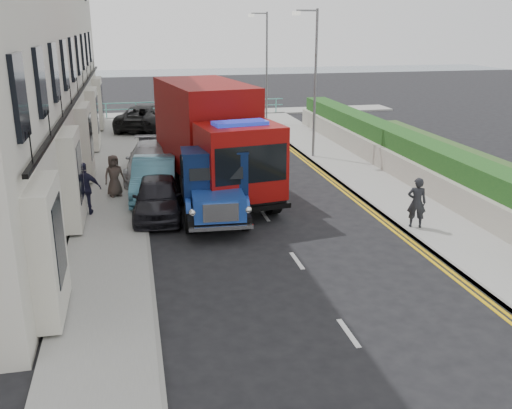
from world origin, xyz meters
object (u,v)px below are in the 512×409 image
object	(u,v)px
parked_car_front	(158,197)
red_lorry	(212,136)
bedford_lorry	(214,189)
pedestrian_east_near	(417,202)
lamp_far	(265,62)
lamp_mid	(313,76)

from	to	relation	value
parked_car_front	red_lorry	bearing A→B (deg)	51.48
bedford_lorry	red_lorry	xyz separation A→B (m)	(0.42, 3.45, 1.09)
pedestrian_east_near	red_lorry	bearing A→B (deg)	-22.69
parked_car_front	lamp_far	bearing A→B (deg)	70.04
red_lorry	pedestrian_east_near	xyz separation A→B (m)	(5.75, -5.61, -1.29)
lamp_far	bedford_lorry	distance (m)	19.42
bedford_lorry	parked_car_front	bearing A→B (deg)	153.66
bedford_lorry	lamp_far	bearing A→B (deg)	74.96
parked_car_front	pedestrian_east_near	xyz separation A→B (m)	(8.00, -3.19, 0.25)
lamp_mid	lamp_far	bearing A→B (deg)	90.00
bedford_lorry	pedestrian_east_near	size ratio (longest dim) A/B	3.27
lamp_mid	pedestrian_east_near	bearing A→B (deg)	-88.78
lamp_far	red_lorry	world-z (taller)	lamp_far
bedford_lorry	red_lorry	bearing A→B (deg)	86.01
lamp_mid	pedestrian_east_near	size ratio (longest dim) A/B	4.27
bedford_lorry	parked_car_front	xyz separation A→B (m)	(-1.83, 1.03, -0.46)
lamp_mid	parked_car_front	xyz separation A→B (m)	(-7.78, -7.23, -3.31)
parked_car_front	bedford_lorry	bearing A→B (deg)	-25.02
lamp_mid	lamp_far	distance (m)	10.00
bedford_lorry	parked_car_front	size ratio (longest dim) A/B	1.33
lamp_far	pedestrian_east_near	bearing A→B (deg)	-89.38
bedford_lorry	red_lorry	size ratio (longest dim) A/B	0.64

